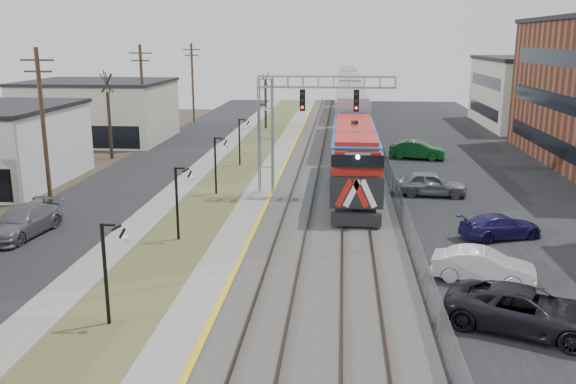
# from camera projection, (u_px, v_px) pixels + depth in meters

# --- Properties ---
(street_west) EXTENTS (7.00, 120.00, 0.04)m
(street_west) POSITION_uv_depth(u_px,v_px,m) (143.00, 171.00, 49.70)
(street_west) COLOR black
(street_west) RESTS_ON ground
(sidewalk) EXTENTS (2.00, 120.00, 0.08)m
(sidewalk) POSITION_uv_depth(u_px,v_px,m) (197.00, 172.00, 49.31)
(sidewalk) COLOR gray
(sidewalk) RESTS_ON ground
(grass_median) EXTENTS (4.00, 120.00, 0.06)m
(grass_median) POSITION_uv_depth(u_px,v_px,m) (234.00, 173.00, 49.05)
(grass_median) COLOR #4C532C
(grass_median) RESTS_ON ground
(platform) EXTENTS (2.00, 120.00, 0.24)m
(platform) POSITION_uv_depth(u_px,v_px,m) (271.00, 172.00, 48.78)
(platform) COLOR gray
(platform) RESTS_ON ground
(ballast_bed) EXTENTS (8.00, 120.00, 0.20)m
(ballast_bed) POSITION_uv_depth(u_px,v_px,m) (333.00, 174.00, 48.35)
(ballast_bed) COLOR #595651
(ballast_bed) RESTS_ON ground
(parking_lot) EXTENTS (16.00, 120.00, 0.04)m
(parking_lot) POSITION_uv_depth(u_px,v_px,m) (488.00, 178.00, 47.35)
(parking_lot) COLOR black
(parking_lot) RESTS_ON ground
(platform_edge) EXTENTS (0.24, 120.00, 0.01)m
(platform_edge) POSITION_uv_depth(u_px,v_px,m) (282.00, 171.00, 48.67)
(platform_edge) COLOR gold
(platform_edge) RESTS_ON platform
(track_near) EXTENTS (1.58, 120.00, 0.15)m
(track_near) POSITION_uv_depth(u_px,v_px,m) (308.00, 171.00, 48.48)
(track_near) COLOR #2D2119
(track_near) RESTS_ON ballast_bed
(track_far) EXTENTS (1.58, 120.00, 0.15)m
(track_far) POSITION_uv_depth(u_px,v_px,m) (352.00, 172.00, 48.18)
(track_far) COLOR #2D2119
(track_far) RESTS_ON ballast_bed
(train) EXTENTS (3.00, 85.85, 5.33)m
(train) POSITION_uv_depth(u_px,v_px,m) (349.00, 101.00, 76.33)
(train) COLOR #1658B4
(train) RESTS_ON ground
(signal_gantry) EXTENTS (9.00, 1.07, 8.15)m
(signal_gantry) POSITION_uv_depth(u_px,v_px,m) (291.00, 115.00, 40.48)
(signal_gantry) COLOR gray
(signal_gantry) RESTS_ON ground
(lampposts) EXTENTS (0.14, 62.14, 4.00)m
(lampposts) POSITION_uv_depth(u_px,v_px,m) (178.00, 203.00, 32.43)
(lampposts) COLOR black
(lampposts) RESTS_ON ground
(utility_poles) EXTENTS (0.28, 80.28, 10.00)m
(utility_poles) POSITION_uv_depth(u_px,v_px,m) (44.00, 127.00, 39.08)
(utility_poles) COLOR #4C3823
(utility_poles) RESTS_ON ground
(fence) EXTENTS (0.04, 120.00, 1.60)m
(fence) POSITION_uv_depth(u_px,v_px,m) (387.00, 166.00, 47.83)
(fence) COLOR gray
(fence) RESTS_ON ground
(bare_trees) EXTENTS (12.30, 42.30, 5.95)m
(bare_trees) POSITION_uv_depth(u_px,v_px,m) (143.00, 131.00, 52.92)
(bare_trees) COLOR #382D23
(bare_trees) RESTS_ON ground
(car_lot_b) EXTENTS (4.67, 2.65, 1.46)m
(car_lot_b) POSITION_uv_depth(u_px,v_px,m) (483.00, 267.00, 26.83)
(car_lot_b) COLOR silver
(car_lot_b) RESTS_ON ground
(car_lot_c) EXTENTS (6.30, 4.62, 1.59)m
(car_lot_c) POSITION_uv_depth(u_px,v_px,m) (526.00, 311.00, 22.30)
(car_lot_c) COLOR black
(car_lot_c) RESTS_ON ground
(car_lot_d) EXTENTS (4.85, 3.24, 1.31)m
(car_lot_d) POSITION_uv_depth(u_px,v_px,m) (500.00, 227.00, 32.78)
(car_lot_d) COLOR #1B154B
(car_lot_d) RESTS_ON ground
(car_lot_e) EXTENTS (5.00, 2.35, 1.65)m
(car_lot_e) POSITION_uv_depth(u_px,v_px,m) (431.00, 184.00, 41.70)
(car_lot_e) COLOR slate
(car_lot_e) RESTS_ON ground
(car_lot_f) EXTENTS (5.15, 2.72, 1.61)m
(car_lot_f) POSITION_uv_depth(u_px,v_px,m) (417.00, 150.00, 54.47)
(car_lot_f) COLOR #0E481A
(car_lot_f) RESTS_ON ground
(car_street_b) EXTENTS (2.84, 5.65, 1.57)m
(car_street_b) POSITION_uv_depth(u_px,v_px,m) (23.00, 222.00, 33.15)
(car_street_b) COLOR slate
(car_street_b) RESTS_ON ground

